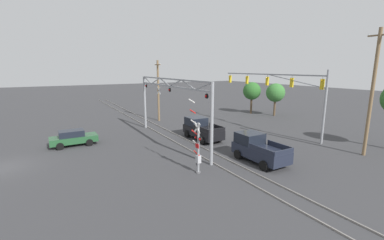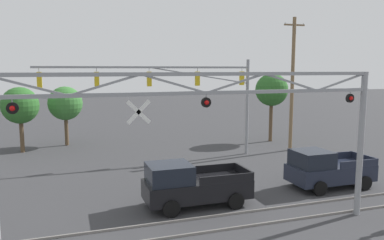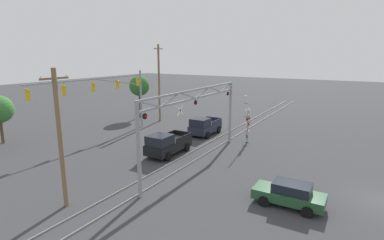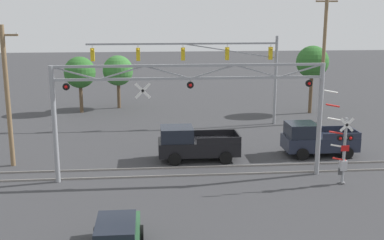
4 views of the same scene
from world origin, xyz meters
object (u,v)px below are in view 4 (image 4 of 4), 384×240
at_px(background_tree_far_right_verge, 80,73).
at_px(pickup_truck_following, 316,139).
at_px(crossing_gantry, 190,101).
at_px(crossing_signal_mast, 343,151).
at_px(utility_pole_left, 7,95).
at_px(pickup_truck_lead, 194,144).
at_px(background_tree_far_left_verge, 312,62).
at_px(traffic_signal_span, 218,61).
at_px(background_tree_beyond_span, 118,71).
at_px(utility_pole_right, 323,58).
at_px(sedan_waiting, 116,239).

bearing_deg(background_tree_far_right_verge, pickup_truck_following, -41.49).
xyz_separation_m(crossing_gantry, crossing_signal_mast, (8.12, -1.70, -2.57)).
distance_m(utility_pole_left, background_tree_far_right_verge, 15.76).
distance_m(pickup_truck_lead, background_tree_far_left_verge, 18.34).
distance_m(pickup_truck_lead, pickup_truck_following, 8.04).
distance_m(pickup_truck_following, utility_pole_left, 19.45).
relative_size(traffic_signal_span, background_tree_beyond_span, 3.01).
xyz_separation_m(crossing_gantry, utility_pole_left, (-10.60, 3.19, -0.06)).
xyz_separation_m(crossing_signal_mast, pickup_truck_following, (0.44, 5.41, -0.83)).
bearing_deg(pickup_truck_following, traffic_signal_span, 119.95).
height_order(crossing_gantry, utility_pole_right, utility_pole_right).
distance_m(utility_pole_right, background_tree_far_right_verge, 21.57).
distance_m(pickup_truck_following, background_tree_beyond_span, 21.92).
bearing_deg(pickup_truck_lead, background_tree_beyond_span, 108.22).
bearing_deg(utility_pole_left, background_tree_beyond_span, 72.65).
xyz_separation_m(traffic_signal_span, background_tree_far_left_verge, (9.22, 3.97, -0.64)).
bearing_deg(background_tree_far_left_verge, crossing_gantry, -127.02).
bearing_deg(pickup_truck_following, utility_pole_left, -178.44).
xyz_separation_m(utility_pole_right, background_tree_far_right_verge, (-20.63, 6.05, -1.72)).
bearing_deg(utility_pole_left, utility_pole_right, 22.81).
bearing_deg(background_tree_far_left_verge, background_tree_far_right_verge, 174.30).
relative_size(background_tree_far_left_verge, background_tree_far_right_verge, 1.19).
distance_m(crossing_gantry, background_tree_beyond_span, 21.27).
relative_size(utility_pole_right, background_tree_beyond_span, 2.07).
xyz_separation_m(traffic_signal_span, pickup_truck_lead, (-2.85, -9.35, -4.27)).
height_order(crossing_gantry, crossing_signal_mast, crossing_gantry).
bearing_deg(pickup_truck_lead, crossing_gantry, -98.83).
xyz_separation_m(pickup_truck_lead, background_tree_far_left_verge, (12.07, 13.32, 3.63)).
distance_m(utility_pole_left, utility_pole_right, 24.67).
bearing_deg(crossing_signal_mast, utility_pole_left, 165.35).
bearing_deg(crossing_signal_mast, background_tree_far_right_verge, 129.02).
bearing_deg(background_tree_beyond_span, background_tree_far_right_verge, -151.51).
xyz_separation_m(traffic_signal_span, utility_pole_right, (8.76, 0.03, 0.13)).
height_order(crossing_gantry, utility_pole_left, utility_pole_left).
height_order(traffic_signal_span, sedan_waiting, traffic_signal_span).
xyz_separation_m(pickup_truck_lead, utility_pole_right, (11.60, 9.38, 4.39)).
height_order(pickup_truck_lead, background_tree_beyond_span, background_tree_beyond_span).
distance_m(crossing_signal_mast, background_tree_beyond_span, 26.03).
relative_size(traffic_signal_span, sedan_waiting, 3.60).
bearing_deg(background_tree_far_right_verge, traffic_signal_span, -27.12).
bearing_deg(utility_pole_left, background_tree_far_left_verge, 30.22).
bearing_deg(crossing_signal_mast, traffic_signal_span, 108.22).
relative_size(crossing_gantry, traffic_signal_span, 0.97).
bearing_deg(background_tree_far_left_verge, crossing_signal_mast, -103.67).
relative_size(crossing_signal_mast, traffic_signal_span, 0.34).
height_order(traffic_signal_span, background_tree_far_left_verge, traffic_signal_span).
xyz_separation_m(background_tree_beyond_span, background_tree_far_right_verge, (-3.35, -1.82, 0.09)).
bearing_deg(sedan_waiting, crossing_signal_mast, 31.04).
bearing_deg(crossing_gantry, crossing_signal_mast, -11.84).
xyz_separation_m(utility_pole_left, background_tree_beyond_span, (5.45, 17.43, -0.76)).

